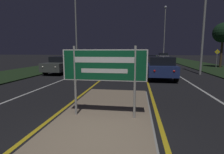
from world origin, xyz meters
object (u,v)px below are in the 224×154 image
highway_sign (104,68)px  car_receding_1 (149,59)px  car_approaching_0 (62,64)px  car_receding_0 (160,67)px  car_receding_2 (163,57)px  streetlight_right_near (205,2)px  streetlight_right_far (165,27)px  streetlight_left_near (76,13)px  warning_sign (217,56)px

highway_sign → car_receding_1: 22.01m
car_approaching_0 → car_receding_0: bearing=-14.4°
highway_sign → car_receding_2: size_ratio=0.55×
car_receding_2 → car_approaching_0: bearing=-118.2°
streetlight_right_near → car_receding_0: 6.83m
streetlight_right_far → car_receding_2: streetlight_right_far is taller
streetlight_right_far → car_receding_0: bearing=-98.3°
highway_sign → car_receding_1: size_ratio=0.50×
highway_sign → car_approaching_0: 11.83m
highway_sign → streetlight_right_far: (6.46, 35.09, 5.49)m
streetlight_right_near → streetlight_right_far: bearing=89.4°
car_receding_0 → car_approaching_0: (-8.44, 2.17, -0.05)m
car_approaching_0 → streetlight_right_far: bearing=63.5°
streetlight_right_near → car_receding_1: (-3.59, 10.99, -5.13)m
car_receding_2 → car_receding_0: bearing=-98.1°
streetlight_left_near → streetlight_right_far: 23.19m
streetlight_right_far → car_approaching_0: size_ratio=2.45×
car_receding_0 → car_receding_2: (3.46, 24.41, -0.02)m
highway_sign → streetlight_right_near: (6.19, 10.85, 4.34)m
car_receding_2 → car_approaching_0: (-11.90, -22.24, -0.04)m
highway_sign → car_receding_2: (5.98, 32.45, -0.71)m
car_receding_2 → warning_sign: (3.97, -15.42, 0.53)m
streetlight_left_near → car_receding_1: (9.10, 5.97, -5.65)m
streetlight_right_near → car_approaching_0: (-12.11, -0.64, -5.08)m
car_receding_1 → warning_sign: bearing=-33.2°
car_approaching_0 → warning_sign: size_ratio=2.22×
car_receding_2 → car_receding_1: bearing=-107.7°
streetlight_right_far → car_approaching_0: (-12.38, -24.88, -6.24)m
car_receding_1 → streetlight_right_far: bearing=73.7°
streetlight_left_near → streetlight_right_near: 13.66m
streetlight_right_near → streetlight_right_far: size_ratio=0.85×
streetlight_right_near → car_receding_1: size_ratio=2.02×
streetlight_left_near → streetlight_right_near: bearing=-21.6°
warning_sign → streetlight_right_far: bearing=100.9°
streetlight_right_near → warning_sign: size_ratio=4.62×
highway_sign → streetlight_left_near: bearing=112.3°
streetlight_right_near → car_approaching_0: bearing=-177.0°
warning_sign → car_approaching_0: bearing=-156.8°
car_receding_1 → highway_sign: bearing=-96.8°
car_receding_1 → car_approaching_0: size_ratio=1.03×
streetlight_right_far → warning_sign: 19.25m
car_receding_0 → warning_sign: warning_sign is taller
highway_sign → warning_sign: warning_sign is taller
highway_sign → car_receding_2: bearing=79.6°
streetlight_left_near → streetlight_right_near: streetlight_right_near is taller
streetlight_right_far → car_receding_1: 15.17m
car_receding_1 → car_approaching_0: bearing=-126.2°
streetlight_left_near → streetlight_right_far: (12.97, 19.22, 0.64)m
car_approaching_0 → car_receding_2: bearing=61.8°
car_receding_2 → streetlight_right_far: bearing=79.8°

